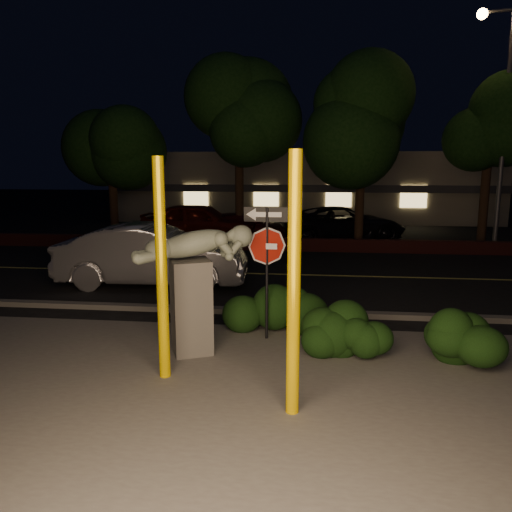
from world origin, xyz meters
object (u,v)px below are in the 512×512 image
Objects in this scene: sculpture at (193,276)px; signpost at (267,247)px; streetlight at (500,110)px; parked_car_red at (200,223)px; yellow_pole_right at (294,287)px; parked_car_darkred at (244,227)px; yellow_pole_left at (162,271)px; parked_car_dark at (343,224)px; silver_sedan at (153,255)px.

signpost is at bearing 10.27° from sculpture.
signpost is at bearing -107.88° from streetlight.
signpost is 0.51× the size of parked_car_red.
parked_car_darkred is at bearing 100.32° from yellow_pole_right.
parked_car_red is at bearing 108.60° from signpost.
yellow_pole_left reaches higher than parked_car_darkred.
signpost is 13.13m from parked_car_dark.
parked_car_darkred is at bearing 99.78° from signpost.
yellow_pole_left is 0.39× the size of streetlight.
signpost is at bearing 172.53° from parked_car_darkred.
signpost is 12.43m from parked_car_red.
streetlight reaches higher than parked_car_darkred.
signpost is at bearing 154.65° from parked_car_dark.
parked_car_dark is at bearing 52.44° from sculpture.
sculpture is 5.35m from silver_sedan.
silver_sedan is 8.45m from parked_car_darkred.
parked_car_red is (-11.64, 0.80, -4.46)m from streetlight.
yellow_pole_left is 14.28m from parked_car_darkred.
signpost is 1.54m from sculpture.
yellow_pole_left is 1.52× the size of sculpture.
yellow_pole_left is 6.31m from silver_sedan.
yellow_pole_left is 13.92m from parked_car_red.
yellow_pole_left is at bearing 165.48° from parked_car_darkred.
parked_car_dark is (-5.52, 1.97, -4.56)m from streetlight.
yellow_pole_left is at bearing -108.14° from streetlight.
parked_car_dark is at bearing -36.10° from silver_sedan.
yellow_pole_right is at bearing -77.97° from signpost.
yellow_pole_left is at bearing -164.13° from silver_sedan.
parked_car_dark is at bearing -77.89° from parked_car_red.
sculpture is at bearing -109.93° from streetlight.
sculpture is at bearing -166.41° from parked_car_red.
parked_car_dark is (4.29, 0.61, 0.14)m from parked_car_darkred.
parked_car_red is at bearing -0.41° from silver_sedan.
sculpture is at bearing 132.19° from yellow_pole_right.
streetlight is 2.13× the size of parked_car_darkred.
silver_sedan is (-2.30, 4.80, -0.55)m from sculpture.
parked_car_dark is (6.12, 1.17, -0.10)m from parked_car_red.
streetlight is at bearing 54.85° from signpost.
yellow_pole_left is 1.16m from sculpture.
sculpture is (-1.23, -0.83, -0.42)m from signpost.
parked_car_darkred is at bearing 70.24° from sculpture.
parked_car_dark is (1.53, 15.77, -1.01)m from yellow_pole_right.
parked_car_darkred is at bearing -71.67° from parked_car_red.
signpost is at bearing 102.14° from yellow_pole_right.
sculpture is 14.16m from parked_car_dark.
yellow_pole_right is at bearing 158.55° from parked_car_dark.
parked_car_red is (-2.75, 12.56, -0.54)m from sculpture.
signpost reaches higher than parked_car_darkred.
streetlight is 12.49m from parked_car_red.
yellow_pole_left is 0.67× the size of silver_sedan.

